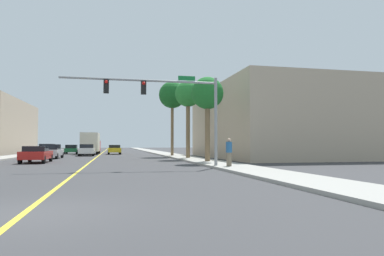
% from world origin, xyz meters
% --- Properties ---
extents(ground, '(192.00, 192.00, 0.00)m').
position_xyz_m(ground, '(0.00, 42.00, 0.00)').
color(ground, '#38383A').
extents(sidewalk_left, '(2.84, 168.00, 0.15)m').
position_xyz_m(sidewalk_left, '(-9.37, 42.00, 0.07)').
color(sidewalk_left, '#9E9B93').
rests_on(sidewalk_left, ground).
extents(sidewalk_right, '(2.84, 168.00, 0.15)m').
position_xyz_m(sidewalk_right, '(9.37, 42.00, 0.07)').
color(sidewalk_right, '#9E9B93').
rests_on(sidewalk_right, ground).
extents(lane_marking_center, '(0.16, 144.00, 0.01)m').
position_xyz_m(lane_marking_center, '(0.00, 42.00, 0.00)').
color(lane_marking_center, yellow).
rests_on(lane_marking_center, ground).
extents(building_right_near, '(17.78, 20.78, 7.83)m').
position_xyz_m(building_right_near, '(21.36, 28.08, 3.92)').
color(building_right_near, tan).
rests_on(building_right_near, ground).
extents(traffic_signal_mast, '(9.74, 0.36, 5.71)m').
position_xyz_m(traffic_signal_mast, '(5.25, 13.35, 4.38)').
color(traffic_signal_mast, gray).
rests_on(traffic_signal_mast, sidewalk_right).
extents(palm_near, '(2.61, 2.61, 6.80)m').
position_xyz_m(palm_near, '(9.27, 18.84, 5.50)').
color(palm_near, brown).
rests_on(palm_near, sidewalk_right).
extents(palm_mid, '(2.64, 2.64, 7.78)m').
position_xyz_m(palm_mid, '(9.21, 26.10, 6.43)').
color(palm_mid, brown).
rests_on(palm_mid, sidewalk_right).
extents(palm_far, '(3.26, 3.26, 8.97)m').
position_xyz_m(palm_far, '(8.81, 33.37, 7.39)').
color(palm_far, brown).
rests_on(palm_far, sidewalk_right).
extents(car_green, '(1.98, 4.10, 1.41)m').
position_xyz_m(car_green, '(-4.36, 47.99, 0.73)').
color(car_green, '#196638').
rests_on(car_green, ground).
extents(car_red, '(1.97, 4.59, 1.35)m').
position_xyz_m(car_red, '(-4.21, 22.24, 0.72)').
color(car_red, red).
rests_on(car_red, ground).
extents(car_white, '(2.02, 4.47, 1.50)m').
position_xyz_m(car_white, '(-1.45, 38.42, 0.77)').
color(car_white, white).
rests_on(car_white, ground).
extents(car_yellow, '(1.97, 4.02, 1.39)m').
position_xyz_m(car_yellow, '(2.02, 44.81, 0.72)').
color(car_yellow, gold).
rests_on(car_yellow, ground).
extents(car_silver, '(2.01, 4.44, 1.49)m').
position_xyz_m(car_silver, '(-4.50, 30.71, 0.77)').
color(car_silver, '#BCBCC1').
rests_on(car_silver, ground).
extents(car_gray, '(2.10, 4.62, 1.54)m').
position_xyz_m(car_gray, '(-6.34, 38.98, 0.78)').
color(car_gray, slate).
rests_on(car_gray, ground).
extents(delivery_truck, '(2.52, 7.91, 3.14)m').
position_xyz_m(delivery_truck, '(-1.41, 45.63, 1.67)').
color(delivery_truck, red).
rests_on(delivery_truck, ground).
extents(pedestrian, '(0.38, 0.38, 1.73)m').
position_xyz_m(pedestrian, '(8.90, 12.37, 1.02)').
color(pedestrian, '#726651').
rests_on(pedestrian, sidewalk_right).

